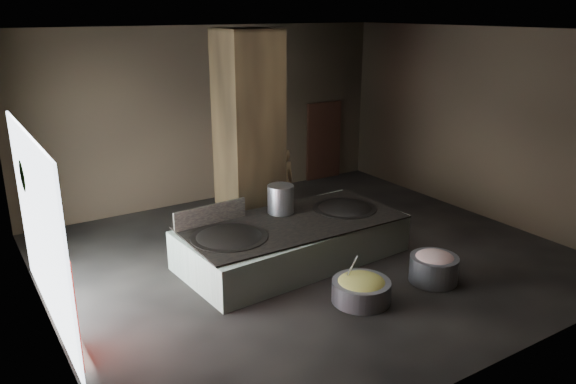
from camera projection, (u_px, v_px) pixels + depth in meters
floor at (308, 258)px, 11.63m from camera, size 10.00×9.00×0.10m
ceiling at (311, 28)px, 10.20m from camera, size 10.00×9.00×0.10m
back_wall at (210, 115)px, 14.56m from camera, size 10.00×0.10×4.50m
front_wall at (508, 222)px, 7.26m from camera, size 10.00×0.10×4.50m
left_wall at (29, 194)px, 8.34m from camera, size 0.10×9.00×4.50m
right_wall at (482, 123)px, 13.49m from camera, size 0.10×9.00×4.50m
pillar at (249, 135)px, 12.28m from camera, size 1.20×1.20×4.50m
hearth_platform at (293, 241)px, 11.37m from camera, size 4.64×2.44×0.78m
platform_cap at (293, 222)px, 11.23m from camera, size 4.41×2.12×0.03m
wok_left at (229, 241)px, 10.47m from camera, size 1.42×1.42×0.39m
wok_left_rim at (229, 237)px, 10.45m from camera, size 1.45×1.45×0.05m
wok_right at (345, 212)px, 11.98m from camera, size 1.32×1.32×0.37m
wok_right_rim at (345, 209)px, 11.96m from camera, size 1.35×1.35×0.05m
stock_pot at (281, 199)px, 11.60m from camera, size 0.55×0.55×0.59m
splash_guard at (210, 214)px, 11.03m from camera, size 1.57×0.16×0.39m
cook at (283, 182)px, 13.75m from camera, size 0.64×0.44×1.67m
veg_basin at (361, 291)px, 9.79m from camera, size 1.37×1.37×0.38m
veg_fill at (361, 283)px, 9.74m from camera, size 0.85×0.85×0.26m
ladle at (350, 271)px, 9.72m from camera, size 0.03×0.41×0.73m
meat_basin at (434, 269)px, 10.49m from camera, size 1.09×1.09×0.50m
meat_fill at (434, 259)px, 10.42m from camera, size 0.75×0.75×0.29m
doorway_near at (253, 153)px, 15.45m from camera, size 1.18×0.08×2.38m
doorway_near_glow at (253, 157)px, 15.18m from camera, size 0.78×0.04×1.83m
doorway_far at (324, 142)px, 16.68m from camera, size 1.18×0.08×2.38m
doorway_far_glow at (329, 142)px, 16.96m from camera, size 0.80×0.04×1.90m
left_opening at (40, 229)px, 8.75m from camera, size 0.04×4.20×3.10m
pavilion_sliver at (69, 306)px, 7.98m from camera, size 0.05×0.90×1.70m
tree_silhouette at (30, 175)px, 9.50m from camera, size 0.28×1.10×1.10m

